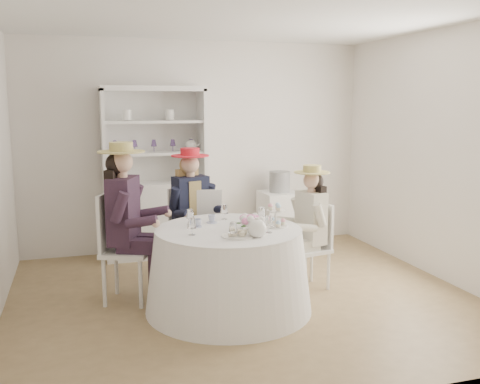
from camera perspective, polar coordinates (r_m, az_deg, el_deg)
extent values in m
plane|color=olive|center=(5.43, 0.32, -11.17)|extent=(4.50, 4.50, 0.00)
plane|color=white|center=(5.13, 0.35, 18.29)|extent=(4.50, 4.50, 0.00)
plane|color=silver|center=(7.03, -4.58, 4.88)|extent=(4.50, 0.00, 4.50)
plane|color=silver|center=(3.27, 10.89, -0.67)|extent=(4.50, 0.00, 4.50)
plane|color=silver|center=(6.17, 20.75, 3.63)|extent=(0.00, 4.50, 4.50)
cone|color=white|center=(5.02, -1.23, -8.33)|extent=(1.55, 1.55, 0.76)
cylinder|color=white|center=(4.92, -1.24, -4.03)|extent=(1.35, 1.35, 0.02)
cube|color=silver|center=(6.81, -8.96, -2.86)|extent=(1.33, 0.80, 0.94)
cube|color=silver|center=(6.87, -9.44, 6.00)|extent=(1.21, 0.39, 1.14)
cube|color=silver|center=(6.66, -9.33, 10.82)|extent=(1.33, 0.80, 0.06)
cube|color=silver|center=(6.61, -14.41, 5.70)|extent=(0.17, 0.46, 1.14)
cube|color=silver|center=(6.78, -4.11, 6.06)|extent=(0.17, 0.46, 1.14)
cube|color=silver|center=(6.69, -9.15, 4.12)|extent=(1.24, 0.73, 0.03)
cube|color=silver|center=(6.66, -9.24, 7.42)|extent=(1.24, 0.73, 0.03)
sphere|color=white|center=(6.76, -5.22, 4.97)|extent=(0.15, 0.15, 0.15)
cube|color=silver|center=(7.18, 4.20, -2.92)|extent=(0.50, 0.50, 0.74)
cylinder|color=black|center=(7.08, 4.25, 1.10)|extent=(0.33, 0.33, 0.27)
cube|color=silver|center=(5.30, -11.94, -6.26)|extent=(0.58, 0.58, 0.04)
cylinder|color=silver|center=(5.16, -10.55, -9.58)|extent=(0.04, 0.04, 0.48)
cylinder|color=silver|center=(5.48, -9.52, -8.40)|extent=(0.04, 0.04, 0.48)
cylinder|color=silver|center=(5.27, -14.28, -9.32)|extent=(0.04, 0.04, 0.48)
cylinder|color=silver|center=(5.59, -13.04, -8.19)|extent=(0.04, 0.04, 0.48)
cube|color=silver|center=(5.29, -14.10, -3.05)|extent=(0.19, 0.40, 0.55)
cube|color=black|center=(5.21, -12.33, -1.93)|extent=(0.36, 0.45, 0.64)
cube|color=black|center=(5.15, -10.90, -5.68)|extent=(0.40, 0.28, 0.13)
cylinder|color=black|center=(5.20, -9.14, -9.27)|extent=(0.11, 0.11, 0.51)
cylinder|color=black|center=(4.97, -12.69, -1.59)|extent=(0.21, 0.17, 0.30)
cube|color=black|center=(5.33, -10.30, -5.13)|extent=(0.40, 0.28, 0.13)
cylinder|color=black|center=(5.38, -8.59, -8.60)|extent=(0.11, 0.11, 0.51)
cylinder|color=black|center=(5.40, -11.17, -0.67)|extent=(0.21, 0.17, 0.30)
cylinder|color=#D8A889|center=(5.15, -12.46, 1.79)|extent=(0.10, 0.10, 0.09)
sphere|color=#D8A889|center=(5.14, -12.51, 3.13)|extent=(0.21, 0.21, 0.21)
sphere|color=black|center=(5.16, -13.03, 2.94)|extent=(0.21, 0.21, 0.21)
cube|color=black|center=(5.21, -13.32, 0.11)|extent=(0.18, 0.28, 0.42)
cylinder|color=tan|center=(5.13, -12.55, 4.23)|extent=(0.44, 0.44, 0.01)
cylinder|color=tan|center=(5.13, -12.57, 4.72)|extent=(0.22, 0.22, 0.09)
cube|color=silver|center=(5.90, -5.13, -4.83)|extent=(0.50, 0.50, 0.04)
cylinder|color=silver|center=(5.75, -5.79, -7.64)|extent=(0.04, 0.04, 0.45)
cylinder|color=silver|center=(5.90, -2.94, -7.16)|extent=(0.04, 0.04, 0.45)
cylinder|color=silver|center=(6.04, -7.20, -6.84)|extent=(0.04, 0.04, 0.45)
cylinder|color=silver|center=(6.18, -4.45, -6.42)|extent=(0.04, 0.04, 0.45)
cube|color=silver|center=(6.00, -5.97, -1.91)|extent=(0.38, 0.13, 0.51)
cube|color=black|center=(5.84, -5.27, -1.20)|extent=(0.41, 0.29, 0.59)
cube|color=tan|center=(5.84, -5.27, -1.20)|extent=(0.20, 0.25, 0.51)
cube|color=black|center=(5.74, -5.39, -4.42)|extent=(0.22, 0.37, 0.12)
cylinder|color=black|center=(5.70, -4.68, -7.70)|extent=(0.10, 0.10, 0.47)
cylinder|color=black|center=(5.70, -6.98, -0.77)|extent=(0.14, 0.19, 0.28)
cube|color=black|center=(5.82, -3.78, -4.19)|extent=(0.22, 0.37, 0.12)
cylinder|color=black|center=(5.78, -3.06, -7.42)|extent=(0.10, 0.10, 0.47)
cylinder|color=black|center=(5.89, -3.28, -0.38)|extent=(0.14, 0.19, 0.28)
cylinder|color=#D8A889|center=(5.79, -5.32, 1.87)|extent=(0.09, 0.09, 0.08)
sphere|color=#D8A889|center=(5.77, -5.34, 2.98)|extent=(0.19, 0.19, 0.19)
sphere|color=tan|center=(5.82, -5.54, 2.87)|extent=(0.19, 0.19, 0.19)
cube|color=tan|center=(5.88, -5.66, 0.58)|extent=(0.26, 0.14, 0.39)
cylinder|color=red|center=(5.76, -5.35, 3.88)|extent=(0.41, 0.41, 0.01)
cylinder|color=red|center=(5.76, -5.36, 4.28)|extent=(0.20, 0.20, 0.08)
cube|color=silver|center=(5.61, 7.35, -6.11)|extent=(0.43, 0.43, 0.04)
cylinder|color=silver|center=(5.71, 5.23, -8.01)|extent=(0.03, 0.03, 0.40)
cylinder|color=silver|center=(5.48, 6.96, -8.80)|extent=(0.03, 0.03, 0.40)
cylinder|color=silver|center=(5.87, 7.62, -7.56)|extent=(0.03, 0.03, 0.40)
cylinder|color=silver|center=(5.65, 9.40, -8.29)|extent=(0.03, 0.03, 0.40)
cube|color=silver|center=(5.65, 8.76, -3.45)|extent=(0.10, 0.35, 0.46)
cube|color=beige|center=(5.54, 7.58, -2.70)|extent=(0.25, 0.36, 0.53)
cube|color=beige|center=(5.60, 5.95, -5.35)|extent=(0.33, 0.18, 0.11)
cylinder|color=beige|center=(5.61, 4.81, -8.24)|extent=(0.09, 0.09, 0.42)
cylinder|color=beige|center=(5.66, 6.15, -1.76)|extent=(0.17, 0.11, 0.25)
cube|color=beige|center=(5.47, 6.94, -5.73)|extent=(0.33, 0.18, 0.11)
cylinder|color=beige|center=(5.48, 5.78, -8.69)|extent=(0.09, 0.09, 0.42)
cylinder|color=beige|center=(5.36, 8.48, -2.45)|extent=(0.17, 0.11, 0.25)
cylinder|color=#D8A889|center=(5.49, 7.64, 0.20)|extent=(0.08, 0.08, 0.07)
sphere|color=#D8A889|center=(5.47, 7.66, 1.24)|extent=(0.17, 0.17, 0.17)
sphere|color=black|center=(5.50, 8.01, 1.13)|extent=(0.17, 0.17, 0.17)
cube|color=black|center=(5.56, 8.22, -1.05)|extent=(0.12, 0.23, 0.35)
cylinder|color=tan|center=(5.46, 7.68, 2.09)|extent=(0.37, 0.37, 0.01)
cylinder|color=tan|center=(5.46, 7.69, 2.48)|extent=(0.18, 0.18, 0.07)
cube|color=silver|center=(6.02, -3.89, -4.49)|extent=(0.48, 0.48, 0.04)
cylinder|color=silver|center=(6.25, -2.42, -6.19)|extent=(0.04, 0.04, 0.45)
cylinder|color=silver|center=(6.24, -5.43, -6.25)|extent=(0.04, 0.04, 0.45)
cylinder|color=silver|center=(5.94, -2.22, -7.05)|extent=(0.04, 0.04, 0.45)
cylinder|color=silver|center=(5.93, -5.40, -7.11)|extent=(0.04, 0.04, 0.45)
cube|color=silver|center=(5.78, -3.86, -2.28)|extent=(0.39, 0.11, 0.51)
imported|color=white|center=(4.98, -4.61, -3.37)|extent=(0.09, 0.09, 0.07)
imported|color=white|center=(5.14, -3.02, -2.93)|extent=(0.09, 0.09, 0.07)
imported|color=white|center=(5.08, 1.46, -3.07)|extent=(0.11, 0.11, 0.07)
imported|color=white|center=(4.89, 1.35, -3.68)|extent=(0.26, 0.26, 0.05)
sphere|color=pink|center=(4.89, 1.77, -2.94)|extent=(0.07, 0.07, 0.07)
sphere|color=white|center=(4.92, 1.52, -2.87)|extent=(0.07, 0.07, 0.07)
sphere|color=pink|center=(4.93, 1.13, -2.84)|extent=(0.07, 0.07, 0.07)
sphere|color=white|center=(4.92, 0.73, -2.87)|extent=(0.07, 0.07, 0.07)
sphere|color=pink|center=(4.89, 0.48, -2.94)|extent=(0.07, 0.07, 0.07)
sphere|color=white|center=(4.86, 0.48, -3.03)|extent=(0.07, 0.07, 0.07)
sphere|color=pink|center=(4.83, 0.73, -3.11)|extent=(0.07, 0.07, 0.07)
sphere|color=white|center=(4.82, 1.13, -3.14)|extent=(0.07, 0.07, 0.07)
sphere|color=pink|center=(4.83, 1.53, -3.11)|extent=(0.07, 0.07, 0.07)
sphere|color=white|center=(4.86, 1.78, -3.03)|extent=(0.07, 0.07, 0.07)
sphere|color=white|center=(4.60, 1.82, -3.90)|extent=(0.17, 0.17, 0.17)
cylinder|color=white|center=(4.63, 3.02, -3.70)|extent=(0.10, 0.03, 0.08)
cylinder|color=white|center=(4.58, 1.83, -2.88)|extent=(0.04, 0.04, 0.02)
cylinder|color=white|center=(4.63, -0.25, -4.70)|extent=(0.28, 0.28, 0.01)
cube|color=beige|center=(4.58, -0.83, -4.50)|extent=(0.06, 0.04, 0.03)
cube|color=beige|center=(4.62, -0.25, -4.24)|extent=(0.07, 0.06, 0.03)
cube|color=beige|center=(4.65, 0.31, -4.28)|extent=(0.08, 0.07, 0.03)
cube|color=beige|center=(4.65, -0.67, -4.14)|extent=(0.08, 0.08, 0.03)
cube|color=beige|center=(4.59, 0.29, -4.48)|extent=(0.07, 0.08, 0.03)
cylinder|color=white|center=(5.00, 3.80, -3.64)|extent=(0.23, 0.23, 0.01)
cylinder|color=white|center=(4.99, 3.81, -2.85)|extent=(0.02, 0.02, 0.15)
cylinder|color=white|center=(4.97, 3.82, -2.00)|extent=(0.17, 0.17, 0.01)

